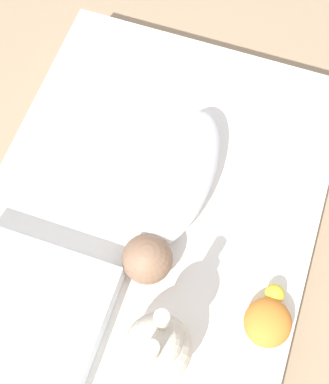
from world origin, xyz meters
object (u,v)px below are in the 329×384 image
object	(u,v)px
swaddled_baby	(175,190)
pillow	(23,316)
bunny_plush	(158,346)
turtle_plush	(268,320)

from	to	relation	value
swaddled_baby	pillow	size ratio (longest dim) A/B	1.33
bunny_plush	swaddled_baby	bearing A→B (deg)	12.73
bunny_plush	turtle_plush	size ratio (longest dim) A/B	1.95
swaddled_baby	bunny_plush	distance (m)	0.41
pillow	bunny_plush	bearing A→B (deg)	-85.09
pillow	turtle_plush	bearing A→B (deg)	-72.16
turtle_plush	swaddled_baby	bearing A→B (deg)	52.96
swaddled_baby	turtle_plush	world-z (taller)	swaddled_baby
turtle_plush	pillow	bearing A→B (deg)	107.84
swaddled_baby	bunny_plush	world-z (taller)	bunny_plush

